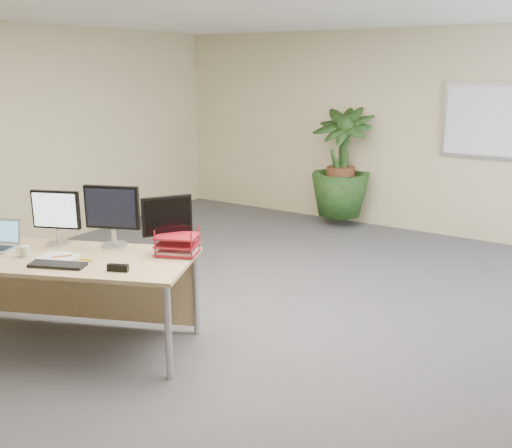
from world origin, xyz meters
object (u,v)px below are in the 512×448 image
Objects in this scene: desk at (75,271)px; monitor_right at (112,212)px; floor_plant at (341,174)px; monitor_left at (56,214)px.

monitor_right is at bearing 59.96° from desk.
floor_plant is 2.92× the size of monitor_right.
floor_plant reaches higher than monitor_right.
monitor_left is (-0.27, 0.08, 0.43)m from desk.
floor_plant reaches higher than monitor_left.
monitor_left is (-0.62, -4.36, 0.27)m from floor_plant.
monitor_left is at bearing -154.93° from monitor_right.
floor_plant is (0.35, 4.44, 0.15)m from desk.
floor_plant is 4.17m from monitor_right.
monitor_left is 0.49m from monitor_right.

